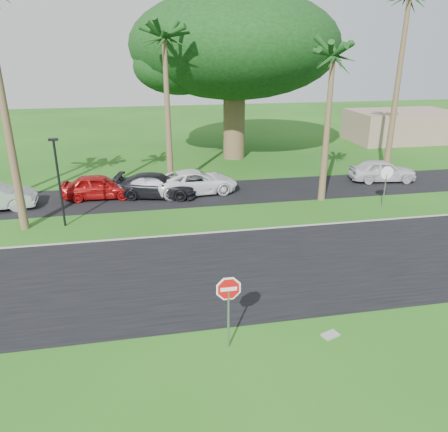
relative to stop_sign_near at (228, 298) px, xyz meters
The scene contains 16 objects.
ground 3.52m from the stop_sign_near, 99.46° to the left, with size 120.00×120.00×0.00m, color #1D5114.
road 5.33m from the stop_sign_near, 95.71° to the left, with size 120.00×8.00×0.02m, color black.
parking_strip 15.61m from the stop_sign_near, 91.85° to the left, with size 120.00×5.00×0.02m, color black.
curb 9.23m from the stop_sign_near, 93.16° to the left, with size 120.00×0.12×0.06m, color gray.
stop_sign_near is the anchor object (origin of this frame).
stop_sign_far 15.91m from the stop_sign_near, 43.73° to the left, with size 1.05×0.07×2.62m.
palm_center 18.54m from the stop_sign_near, 91.68° to the left, with size 5.00×5.00×10.50m.
palm_right_near 16.81m from the stop_sign_near, 56.82° to the left, with size 5.00×5.00×9.50m.
canopy_tree 26.58m from the stop_sign_near, 77.59° to the left, with size 16.50×16.50×13.12m.
streetlight_right 13.24m from the stop_sign_near, 119.48° to the left, with size 0.45×0.25×4.64m.
building_far 37.33m from the stop_sign_near, 50.98° to the left, with size 10.00×6.00×3.00m, color gray.
car_red 16.64m from the stop_sign_near, 107.59° to the left, with size 1.78×4.42×1.51m, color #A40D0E.
car_dark 15.51m from the stop_sign_near, 95.43° to the left, with size 2.05×5.05×1.47m, color black.
car_minivan 15.80m from the stop_sign_near, 86.25° to the left, with size 2.46×5.34×1.48m, color white.
car_pickup 21.42m from the stop_sign_near, 48.31° to the left, with size 1.82×4.51×1.54m, color silver.
utility_slab 3.81m from the stop_sign_near, ahead, with size 0.55×0.35×0.06m, color gray.
Camera 1 is at (-1.75, -14.07, 8.75)m, focal length 35.00 mm.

